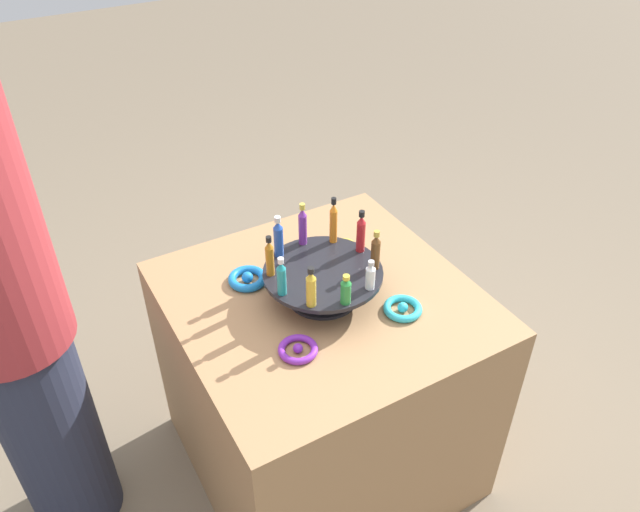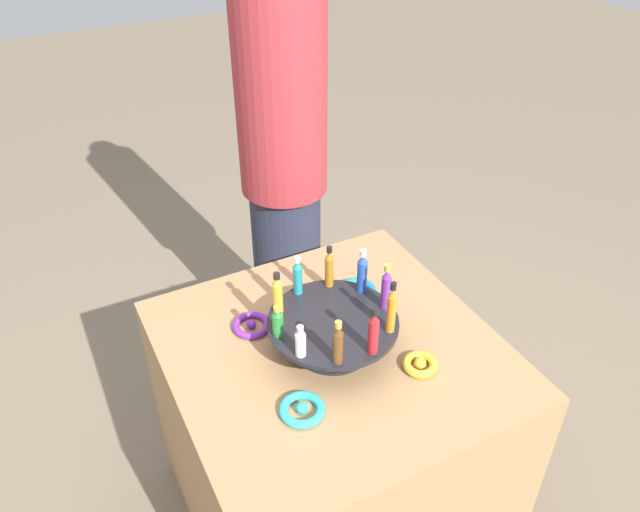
{
  "view_description": "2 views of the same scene",
  "coord_description": "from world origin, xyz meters",
  "px_view_note": "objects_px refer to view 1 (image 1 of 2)",
  "views": [
    {
      "loc": [
        -1.15,
        0.67,
        1.87
      ],
      "look_at": [
        0.0,
        0.01,
        0.87
      ],
      "focal_mm": 35.0,
      "sensor_mm": 36.0,
      "label": 1
    },
    {
      "loc": [
        -0.57,
        -1.02,
        1.85
      ],
      "look_at": [
        0.04,
        0.16,
        0.9
      ],
      "focal_mm": 35.0,
      "sensor_mm": 36.0,
      "label": 2
    }
  ],
  "objects_px": {
    "bottle_amber": "(270,257)",
    "ribbon_bow_purple": "(298,349)",
    "bottle_blue": "(278,238)",
    "bottle_brown": "(376,251)",
    "bottle_clear": "(370,276)",
    "bottle_green": "(346,290)",
    "display_stand": "(323,280)",
    "ribbon_bow_teal": "(403,308)",
    "bottle_red": "(361,233)",
    "bottle_orange": "(333,222)",
    "bottle_purple": "(303,225)",
    "ribbon_bow_gold": "(343,247)",
    "ribbon_bow_blue": "(248,278)",
    "bottle_teal": "(282,278)",
    "bottle_gold": "(311,288)"
  },
  "relations": [
    {
      "from": "bottle_blue",
      "to": "bottle_green",
      "type": "xyz_separation_m",
      "value": [
        -0.27,
        -0.06,
        -0.02
      ]
    },
    {
      "from": "display_stand",
      "to": "ribbon_bow_teal",
      "type": "distance_m",
      "value": 0.23
    },
    {
      "from": "bottle_green",
      "to": "ribbon_bow_gold",
      "type": "bearing_deg",
      "value": -30.91
    },
    {
      "from": "bottle_green",
      "to": "display_stand",
      "type": "bearing_deg",
      "value": -6.13
    },
    {
      "from": "bottle_blue",
      "to": "bottle_clear",
      "type": "bearing_deg",
      "value": -150.13
    },
    {
      "from": "bottle_clear",
      "to": "bottle_green",
      "type": "height_order",
      "value": "same"
    },
    {
      "from": "bottle_amber",
      "to": "bottle_blue",
      "type": "bearing_deg",
      "value": -42.13
    },
    {
      "from": "bottle_red",
      "to": "bottle_blue",
      "type": "bearing_deg",
      "value": 65.87
    },
    {
      "from": "bottle_gold",
      "to": "ribbon_bow_teal",
      "type": "distance_m",
      "value": 0.29
    },
    {
      "from": "display_stand",
      "to": "bottle_clear",
      "type": "xyz_separation_m",
      "value": [
        -0.12,
        -0.07,
        0.07
      ]
    },
    {
      "from": "bottle_clear",
      "to": "bottle_green",
      "type": "xyz_separation_m",
      "value": [
        -0.02,
        0.09,
        -0.0
      ]
    },
    {
      "from": "display_stand",
      "to": "bottle_orange",
      "type": "relative_size",
      "value": 2.26
    },
    {
      "from": "bottle_gold",
      "to": "ribbon_bow_purple",
      "type": "distance_m",
      "value": 0.16
    },
    {
      "from": "ribbon_bow_teal",
      "to": "bottle_red",
      "type": "bearing_deg",
      "value": 5.15
    },
    {
      "from": "bottle_orange",
      "to": "bottle_teal",
      "type": "xyz_separation_m",
      "value": [
        -0.13,
        0.23,
        -0.01
      ]
    },
    {
      "from": "bottle_clear",
      "to": "bottle_green",
      "type": "bearing_deg",
      "value": 101.87
    },
    {
      "from": "bottle_blue",
      "to": "ribbon_bow_gold",
      "type": "height_order",
      "value": "bottle_blue"
    },
    {
      "from": "bottle_gold",
      "to": "bottle_green",
      "type": "bearing_deg",
      "value": -114.13
    },
    {
      "from": "ribbon_bow_gold",
      "to": "bottle_clear",
      "type": "bearing_deg",
      "value": 161.74
    },
    {
      "from": "bottle_amber",
      "to": "ribbon_bow_purple",
      "type": "bearing_deg",
      "value": 171.16
    },
    {
      "from": "bottle_teal",
      "to": "bottle_gold",
      "type": "relative_size",
      "value": 0.96
    },
    {
      "from": "ribbon_bow_blue",
      "to": "ribbon_bow_teal",
      "type": "bearing_deg",
      "value": -136.19
    },
    {
      "from": "display_stand",
      "to": "bottle_red",
      "type": "xyz_separation_m",
      "value": [
        0.03,
        -0.14,
        0.09
      ]
    },
    {
      "from": "bottle_orange",
      "to": "ribbon_bow_purple",
      "type": "distance_m",
      "value": 0.4
    },
    {
      "from": "bottle_purple",
      "to": "ribbon_bow_gold",
      "type": "relative_size",
      "value": 1.5
    },
    {
      "from": "ribbon_bow_blue",
      "to": "bottle_amber",
      "type": "bearing_deg",
      "value": -165.72
    },
    {
      "from": "ribbon_bow_blue",
      "to": "ribbon_bow_purple",
      "type": "height_order",
      "value": "ribbon_bow_blue"
    },
    {
      "from": "bottle_amber",
      "to": "bottle_green",
      "type": "relative_size",
      "value": 1.41
    },
    {
      "from": "bottle_clear",
      "to": "bottle_brown",
      "type": "distance_m",
      "value": 0.09
    },
    {
      "from": "bottle_blue",
      "to": "ribbon_bow_blue",
      "type": "xyz_separation_m",
      "value": [
        0.04,
        0.09,
        -0.14
      ]
    },
    {
      "from": "bottle_clear",
      "to": "bottle_brown",
      "type": "relative_size",
      "value": 0.72
    },
    {
      "from": "bottle_clear",
      "to": "bottle_amber",
      "type": "bearing_deg",
      "value": 47.87
    },
    {
      "from": "bottle_brown",
      "to": "ribbon_bow_purple",
      "type": "height_order",
      "value": "bottle_brown"
    },
    {
      "from": "bottle_amber",
      "to": "bottle_red",
      "type": "bearing_deg",
      "value": -96.13
    },
    {
      "from": "display_stand",
      "to": "ribbon_bow_purple",
      "type": "xyz_separation_m",
      "value": [
        -0.16,
        0.16,
        -0.05
      ]
    },
    {
      "from": "ribbon_bow_purple",
      "to": "bottle_amber",
      "type": "bearing_deg",
      "value": -8.84
    },
    {
      "from": "bottle_amber",
      "to": "ribbon_bow_purple",
      "type": "relative_size",
      "value": 1.2
    },
    {
      "from": "bottle_green",
      "to": "ribbon_bow_teal",
      "type": "distance_m",
      "value": 0.21
    },
    {
      "from": "bottle_blue",
      "to": "bottle_green",
      "type": "relative_size",
      "value": 1.48
    },
    {
      "from": "display_stand",
      "to": "bottle_brown",
      "type": "height_order",
      "value": "bottle_brown"
    },
    {
      "from": "bottle_blue",
      "to": "bottle_brown",
      "type": "bearing_deg",
      "value": -132.13
    },
    {
      "from": "display_stand",
      "to": "bottle_gold",
      "type": "xyz_separation_m",
      "value": [
        -0.11,
        0.1,
        0.09
      ]
    },
    {
      "from": "bottle_brown",
      "to": "ribbon_bow_purple",
      "type": "xyz_separation_m",
      "value": [
        -0.1,
        0.29,
        -0.14
      ]
    },
    {
      "from": "ribbon_bow_teal",
      "to": "ribbon_bow_purple",
      "type": "relative_size",
      "value": 1.04
    },
    {
      "from": "bottle_brown",
      "to": "bottle_green",
      "type": "xyz_separation_m",
      "value": [
        -0.08,
        0.15,
        -0.02
      ]
    },
    {
      "from": "bottle_red",
      "to": "bottle_gold",
      "type": "height_order",
      "value": "bottle_red"
    },
    {
      "from": "bottle_purple",
      "to": "ribbon_bow_gold",
      "type": "distance_m",
      "value": 0.2
    },
    {
      "from": "bottle_brown",
      "to": "bottle_orange",
      "type": "bearing_deg",
      "value": 11.87
    },
    {
      "from": "bottle_clear",
      "to": "bottle_teal",
      "type": "relative_size",
      "value": 0.76
    },
    {
      "from": "bottle_red",
      "to": "bottle_teal",
      "type": "relative_size",
      "value": 1.15
    }
  ]
}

